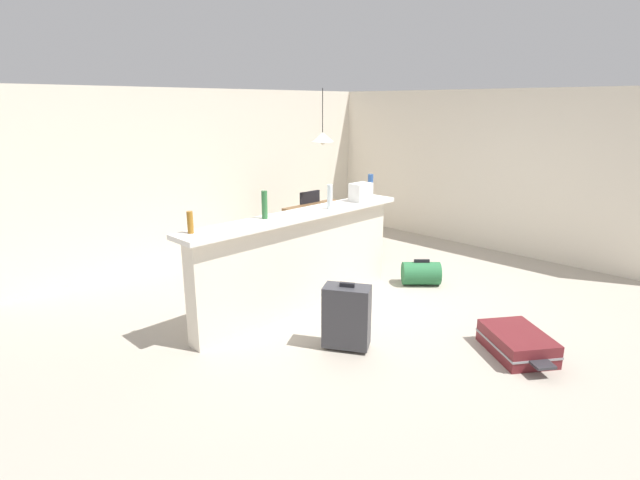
# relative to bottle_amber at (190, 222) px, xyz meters

# --- Properties ---
(ground_plane) EXTENTS (13.00, 13.00, 0.05)m
(ground_plane) POSITION_rel_bottle_amber_xyz_m (2.09, -0.45, -1.25)
(ground_plane) COLOR #ADA393
(wall_back) EXTENTS (6.60, 0.10, 2.50)m
(wall_back) POSITION_rel_bottle_amber_xyz_m (2.09, 2.60, 0.02)
(wall_back) COLOR silver
(wall_back) RESTS_ON ground_plane
(wall_right) EXTENTS (0.10, 6.00, 2.50)m
(wall_right) POSITION_rel_bottle_amber_xyz_m (5.14, -0.15, 0.02)
(wall_right) COLOR silver
(wall_right) RESTS_ON ground_plane
(partition_half_wall) EXTENTS (2.80, 0.20, 1.08)m
(partition_half_wall) POSITION_rel_bottle_amber_xyz_m (1.30, -0.08, -0.69)
(partition_half_wall) COLOR silver
(partition_half_wall) RESTS_ON ground_plane
(bar_countertop) EXTENTS (2.96, 0.40, 0.05)m
(bar_countertop) POSITION_rel_bottle_amber_xyz_m (1.30, -0.08, -0.13)
(bar_countertop) COLOR white
(bar_countertop) RESTS_ON partition_half_wall
(bottle_amber) EXTENTS (0.06, 0.06, 0.21)m
(bottle_amber) POSITION_rel_bottle_amber_xyz_m (0.00, 0.00, 0.00)
(bottle_amber) COLOR #9E661E
(bottle_amber) RESTS_ON bar_countertop
(bottle_green) EXTENTS (0.06, 0.06, 0.29)m
(bottle_green) POSITION_rel_bottle_amber_xyz_m (0.86, -0.02, 0.04)
(bottle_green) COLOR #2D6B38
(bottle_green) RESTS_ON bar_countertop
(bottle_clear) EXTENTS (0.06, 0.06, 0.27)m
(bottle_clear) POSITION_rel_bottle_amber_xyz_m (1.70, -0.16, 0.03)
(bottle_clear) COLOR silver
(bottle_clear) RESTS_ON bar_countertop
(bottle_blue) EXTENTS (0.07, 0.07, 0.29)m
(bottle_blue) POSITION_rel_bottle_amber_xyz_m (2.59, -0.03, 0.04)
(bottle_blue) COLOR #284C89
(bottle_blue) RESTS_ON bar_countertop
(grocery_bag) EXTENTS (0.26, 0.18, 0.22)m
(grocery_bag) POSITION_rel_bottle_amber_xyz_m (2.30, -0.12, 0.01)
(grocery_bag) COLOR silver
(grocery_bag) RESTS_ON bar_countertop
(dining_table) EXTENTS (1.10, 0.80, 0.74)m
(dining_table) POSITION_rel_bottle_amber_xyz_m (3.08, 1.23, -0.58)
(dining_table) COLOR brown
(dining_table) RESTS_ON ground_plane
(dining_chair_near_partition) EXTENTS (0.49, 0.49, 0.93)m
(dining_chair_near_partition) POSITION_rel_bottle_amber_xyz_m (3.00, 0.65, -0.71)
(dining_chair_near_partition) COLOR black
(dining_chair_near_partition) RESTS_ON ground_plane
(dining_chair_far_side) EXTENTS (0.42, 0.42, 0.93)m
(dining_chair_far_side) POSITION_rel_bottle_amber_xyz_m (3.13, 1.72, -0.71)
(dining_chair_far_side) COLOR black
(dining_chair_far_side) RESTS_ON ground_plane
(pendant_lamp) EXTENTS (0.34, 0.34, 0.82)m
(pendant_lamp) POSITION_rel_bottle_amber_xyz_m (3.10, 1.31, 0.57)
(pendant_lamp) COLOR black
(suitcase_flat_maroon) EXTENTS (0.80, 0.87, 0.22)m
(suitcase_flat_maroon) POSITION_rel_bottle_amber_xyz_m (1.99, -2.33, -1.12)
(suitcase_flat_maroon) COLOR maroon
(suitcase_flat_maroon) RESTS_ON ground_plane
(duffel_bag_green) EXTENTS (0.55, 0.55, 0.34)m
(duffel_bag_green) POSITION_rel_bottle_amber_xyz_m (2.94, -0.64, -1.08)
(duffel_bag_green) COLOR #286B3D
(duffel_bag_green) RESTS_ON ground_plane
(suitcase_upright_charcoal) EXTENTS (0.43, 0.50, 0.67)m
(suitcase_upright_charcoal) POSITION_rel_bottle_amber_xyz_m (0.95, -1.10, -0.90)
(suitcase_upright_charcoal) COLOR #38383D
(suitcase_upright_charcoal) RESTS_ON ground_plane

